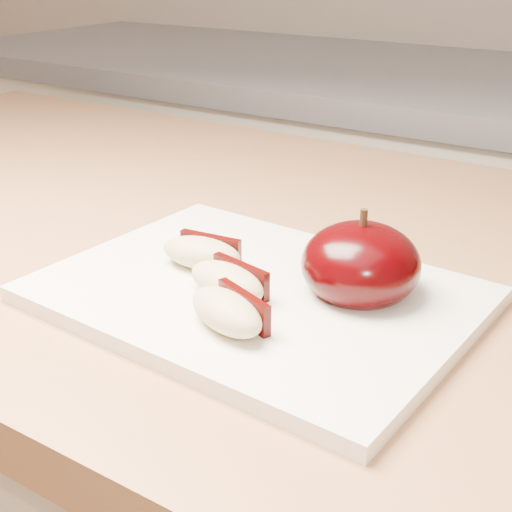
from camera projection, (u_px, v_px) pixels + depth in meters
The scene contains 6 objects.
back_cabinet at pixel (508, 338), 1.32m from camera, with size 2.40×0.62×0.94m.
cutting_board at pixel (256, 294), 0.53m from camera, with size 0.30×0.22×0.01m, color white.
apple_half at pixel (361, 264), 0.51m from camera, with size 0.10×0.10×0.07m.
apple_wedge_a at pixel (203, 253), 0.55m from camera, with size 0.07×0.04×0.02m.
apple_wedge_b at pixel (228, 281), 0.50m from camera, with size 0.07×0.05×0.02m.
apple_wedge_c at pixel (228, 311), 0.46m from camera, with size 0.07×0.05×0.02m.
Camera 1 is at (0.24, -0.01, 1.15)m, focal length 50.00 mm.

